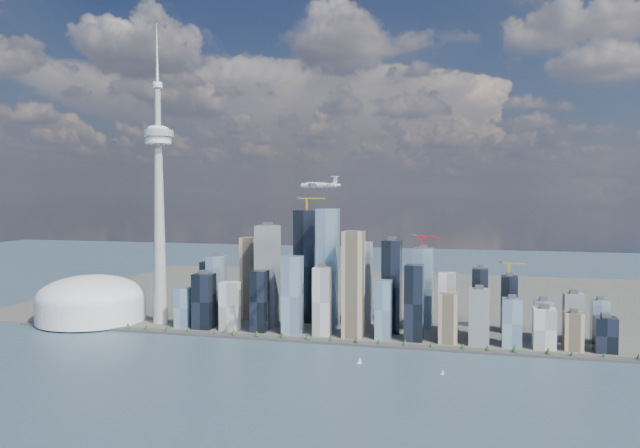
% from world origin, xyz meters
% --- Properties ---
extents(ground, '(4000.00, 4000.00, 0.00)m').
position_xyz_m(ground, '(0.00, 0.00, 0.00)').
color(ground, '#364C5F').
rests_on(ground, ground).
extents(seawall, '(1100.00, 22.00, 4.00)m').
position_xyz_m(seawall, '(0.00, 250.00, 2.00)').
color(seawall, '#383838').
rests_on(seawall, ground).
extents(land, '(1400.00, 900.00, 3.00)m').
position_xyz_m(land, '(0.00, 700.00, 1.50)').
color(land, '#4C4C47').
rests_on(land, ground).
extents(shoreline_trees, '(960.53, 7.20, 8.80)m').
position_xyz_m(shoreline_trees, '(0.00, 250.00, 8.78)').
color(shoreline_trees, '#3F2D1E').
rests_on(shoreline_trees, seawall).
extents(skyscraper_cluster, '(736.00, 142.00, 236.44)m').
position_xyz_m(skyscraper_cluster, '(59.62, 336.82, 72.90)').
color(skyscraper_cluster, black).
rests_on(skyscraper_cluster, land).
extents(needle_tower, '(56.00, 56.00, 550.50)m').
position_xyz_m(needle_tower, '(-300.00, 310.00, 235.84)').
color(needle_tower, '#9B9A96').
rests_on(needle_tower, land).
extents(dome_stadium, '(200.00, 200.00, 86.00)m').
position_xyz_m(dome_stadium, '(-440.00, 300.00, 39.44)').
color(dome_stadium, silver).
rests_on(dome_stadium, land).
extents(airplane, '(67.88, 60.38, 16.63)m').
position_xyz_m(airplane, '(45.30, 160.44, 258.39)').
color(airplane, white).
rests_on(airplane, ground).
extents(sailboat_west, '(5.92, 1.69, 8.25)m').
position_xyz_m(sailboat_west, '(228.97, 117.43, 2.65)').
color(sailboat_west, white).
rests_on(sailboat_west, ground).
extents(sailboat_east, '(7.34, 4.52, 10.50)m').
position_xyz_m(sailboat_east, '(109.42, 143.23, 3.37)').
color(sailboat_east, white).
rests_on(sailboat_east, ground).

